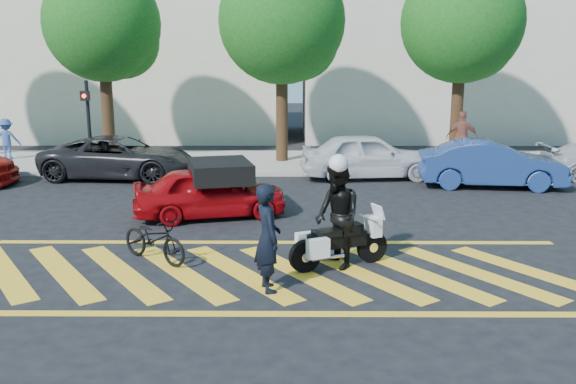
{
  "coord_description": "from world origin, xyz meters",
  "views": [
    {
      "loc": [
        0.36,
        -10.76,
        3.89
      ],
      "look_at": [
        0.28,
        2.23,
        1.05
      ],
      "focal_mm": 38.0,
      "sensor_mm": 36.0,
      "label": 1
    }
  ],
  "objects_px": {
    "officer_moto": "(337,216)",
    "red_convertible": "(210,192)",
    "police_motorcycle": "(338,242)",
    "parked_right": "(492,164)",
    "parked_mid_right": "(368,156)",
    "parked_mid_left": "(120,157)",
    "officer_bike": "(268,238)",
    "bicycle": "(154,239)"
  },
  "relations": [
    {
      "from": "parked_mid_right",
      "to": "parked_mid_left",
      "type": "bearing_deg",
      "value": 84.1
    },
    {
      "from": "bicycle",
      "to": "parked_right",
      "type": "distance_m",
      "value": 11.39
    },
    {
      "from": "officer_moto",
      "to": "parked_mid_right",
      "type": "height_order",
      "value": "officer_moto"
    },
    {
      "from": "parked_mid_right",
      "to": "parked_right",
      "type": "relative_size",
      "value": 1.02
    },
    {
      "from": "officer_moto",
      "to": "parked_right",
      "type": "height_order",
      "value": "officer_moto"
    },
    {
      "from": "bicycle",
      "to": "parked_right",
      "type": "height_order",
      "value": "parked_right"
    },
    {
      "from": "officer_bike",
      "to": "parked_right",
      "type": "height_order",
      "value": "officer_bike"
    },
    {
      "from": "parked_right",
      "to": "parked_mid_right",
      "type": "bearing_deg",
      "value": 75.97
    },
    {
      "from": "officer_moto",
      "to": "parked_right",
      "type": "distance_m",
      "value": 9.17
    },
    {
      "from": "officer_bike",
      "to": "parked_mid_left",
      "type": "distance_m",
      "value": 11.4
    },
    {
      "from": "officer_bike",
      "to": "parked_mid_right",
      "type": "height_order",
      "value": "officer_bike"
    },
    {
      "from": "bicycle",
      "to": "officer_moto",
      "type": "bearing_deg",
      "value": -57.84
    },
    {
      "from": "officer_bike",
      "to": "parked_mid_left",
      "type": "height_order",
      "value": "officer_bike"
    },
    {
      "from": "officer_bike",
      "to": "police_motorcycle",
      "type": "height_order",
      "value": "officer_bike"
    },
    {
      "from": "red_convertible",
      "to": "parked_mid_left",
      "type": "bearing_deg",
      "value": 21.35
    },
    {
      "from": "officer_moto",
      "to": "red_convertible",
      "type": "bearing_deg",
      "value": -166.6
    },
    {
      "from": "police_motorcycle",
      "to": "parked_mid_left",
      "type": "xyz_separation_m",
      "value": [
        -6.59,
        8.89,
        0.21
      ]
    },
    {
      "from": "bicycle",
      "to": "officer_moto",
      "type": "relative_size",
      "value": 0.86
    },
    {
      "from": "parked_right",
      "to": "police_motorcycle",
      "type": "bearing_deg",
      "value": 151.81
    },
    {
      "from": "parked_right",
      "to": "parked_mid_left",
      "type": "bearing_deg",
      "value": 90.35
    },
    {
      "from": "bicycle",
      "to": "parked_mid_right",
      "type": "height_order",
      "value": "parked_mid_right"
    },
    {
      "from": "bicycle",
      "to": "red_convertible",
      "type": "bearing_deg",
      "value": 26.65
    },
    {
      "from": "police_motorcycle",
      "to": "officer_moto",
      "type": "height_order",
      "value": "officer_moto"
    },
    {
      "from": "bicycle",
      "to": "parked_mid_right",
      "type": "distance_m",
      "value": 10.03
    },
    {
      "from": "bicycle",
      "to": "red_convertible",
      "type": "distance_m",
      "value": 3.5
    },
    {
      "from": "officer_moto",
      "to": "parked_right",
      "type": "relative_size",
      "value": 0.46
    },
    {
      "from": "red_convertible",
      "to": "parked_right",
      "type": "distance_m",
      "value": 9.01
    },
    {
      "from": "officer_bike",
      "to": "parked_right",
      "type": "distance_m",
      "value": 10.9
    },
    {
      "from": "red_convertible",
      "to": "officer_moto",
      "type": "bearing_deg",
      "value": -156.66
    },
    {
      "from": "red_convertible",
      "to": "parked_mid_right",
      "type": "relative_size",
      "value": 0.85
    },
    {
      "from": "officer_bike",
      "to": "officer_moto",
      "type": "distance_m",
      "value": 1.75
    },
    {
      "from": "parked_mid_left",
      "to": "parked_mid_right",
      "type": "distance_m",
      "value": 8.26
    },
    {
      "from": "police_motorcycle",
      "to": "parked_mid_right",
      "type": "bearing_deg",
      "value": 55.09
    },
    {
      "from": "red_convertible",
      "to": "parked_mid_left",
      "type": "height_order",
      "value": "parked_mid_left"
    },
    {
      "from": "red_convertible",
      "to": "officer_bike",
      "type": "bearing_deg",
      "value": -176.12
    },
    {
      "from": "officer_bike",
      "to": "red_convertible",
      "type": "height_order",
      "value": "officer_bike"
    },
    {
      "from": "officer_bike",
      "to": "police_motorcycle",
      "type": "relative_size",
      "value": 0.96
    },
    {
      "from": "parked_mid_right",
      "to": "parked_right",
      "type": "bearing_deg",
      "value": -117.01
    },
    {
      "from": "police_motorcycle",
      "to": "parked_right",
      "type": "bearing_deg",
      "value": 30.45
    },
    {
      "from": "officer_bike",
      "to": "red_convertible",
      "type": "bearing_deg",
      "value": 1.81
    },
    {
      "from": "officer_moto",
      "to": "parked_mid_right",
      "type": "bearing_deg",
      "value": 144.98
    },
    {
      "from": "police_motorcycle",
      "to": "parked_mid_left",
      "type": "height_order",
      "value": "parked_mid_left"
    }
  ]
}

